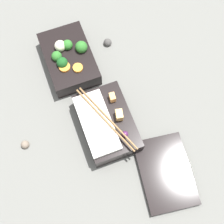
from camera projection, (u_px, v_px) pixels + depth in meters
The scene contains 6 objects.
ground_plane at pixel (91, 92), 0.91m from camera, with size 3.00×3.00×0.00m, color slate.
bento_tray_vegetable at pixel (69, 58), 0.92m from camera, with size 0.20×0.13×0.08m.
bento_tray_rice at pixel (106, 123), 0.85m from camera, with size 0.22×0.13×0.08m.
bento_lid at pixel (165, 173), 0.82m from camera, with size 0.20×0.13×0.01m, color black.
pebble_0 at pixel (25, 145), 0.85m from camera, with size 0.02×0.02×0.02m, color #7A6B5B.
pebble_1 at pixel (108, 43), 0.96m from camera, with size 0.02×0.02×0.02m, color #474442.
Camera 1 is at (0.38, -0.08, 0.83)m, focal length 50.00 mm.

